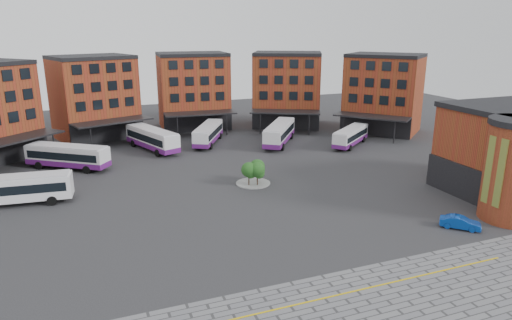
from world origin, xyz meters
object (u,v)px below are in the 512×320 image
object	(u,v)px
tree_island	(255,171)
bus_f	(351,136)
bus_e	(279,133)
bus_b	(67,156)
bus_d	(208,133)
bus_a	(15,188)
blue_car	(460,223)
bus_c	(152,139)

from	to	relation	value
tree_island	bus_f	size ratio (longest dim) A/B	0.44
tree_island	bus_e	world-z (taller)	bus_e
bus_b	bus_f	bearing A→B (deg)	-57.86
bus_d	bus_f	size ratio (longest dim) A/B	1.15
bus_d	bus_a	bearing A→B (deg)	-116.15
tree_island	blue_car	bearing A→B (deg)	-54.07
bus_b	bus_e	distance (m)	33.71
bus_e	blue_car	size ratio (longest dim) A/B	3.11
bus_c	bus_e	bearing A→B (deg)	-30.84
bus_b	bus_f	world-z (taller)	bus_b
blue_car	bus_a	bearing A→B (deg)	105.54
bus_d	bus_f	distance (m)	24.23
tree_island	blue_car	world-z (taller)	tree_island
bus_a	bus_c	world-z (taller)	bus_c
bus_c	bus_e	distance (m)	21.26
bus_d	bus_e	xyz separation A→B (m)	(11.26, -4.72, 0.17)
bus_a	bus_f	xyz separation A→B (m)	(49.71, 9.55, -0.35)
bus_e	tree_island	bearing A→B (deg)	-86.40
bus_b	bus_d	xyz separation A→B (m)	(22.37, 6.99, -0.08)
bus_b	blue_car	size ratio (longest dim) A/B	2.97
bus_b	bus_d	distance (m)	23.44
bus_a	bus_b	size ratio (longest dim) A/B	1.06
tree_island	blue_car	xyz separation A→B (m)	(14.32, -19.76, -1.19)
bus_a	bus_f	bearing A→B (deg)	-73.47
tree_island	bus_f	xyz separation A→B (m)	(22.16, 12.75, -0.19)
tree_island	bus_e	distance (m)	21.30
bus_a	bus_e	world-z (taller)	bus_e
bus_e	blue_car	xyz separation A→B (m)	(2.97, -37.78, -1.30)
bus_d	tree_island	bearing A→B (deg)	-61.65
bus_a	bus_b	xyz separation A→B (m)	(5.27, 12.55, -0.14)
bus_a	bus_d	xyz separation A→B (m)	(27.64, 19.54, -0.22)
bus_e	bus_f	bearing A→B (deg)	9.81
bus_e	blue_car	distance (m)	37.92
bus_a	bus_d	world-z (taller)	bus_a
bus_f	bus_e	bearing A→B (deg)	-153.87
bus_b	tree_island	bearing A→B (deg)	-89.25
tree_island	bus_c	size ratio (longest dim) A/B	0.35
tree_island	bus_d	bearing A→B (deg)	89.77
bus_b	bus_e	world-z (taller)	bus_e
bus_b	bus_c	size ratio (longest dim) A/B	0.90
bus_a	bus_b	distance (m)	13.61
tree_island	bus_c	bearing A→B (deg)	113.72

